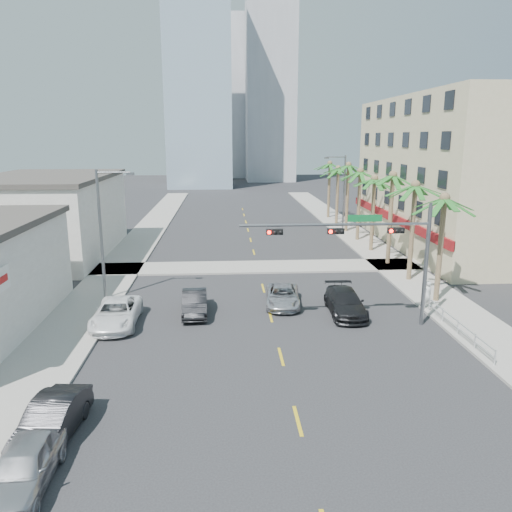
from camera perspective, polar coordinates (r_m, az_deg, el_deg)
The scene contains 28 objects.
ground at distance 22.83m, azimuth 4.04°, elevation -15.63°, with size 260.00×260.00×0.00m, color #262628.
sidewalk_right at distance 43.83m, azimuth 16.25°, elevation -1.62°, with size 4.00×120.00×0.15m, color gray.
sidewalk_left at distance 42.26m, azimuth -16.07°, elevation -2.16°, with size 4.00×120.00×0.15m, color gray.
sidewalk_cross at distance 43.27m, azimuth 0.21°, elevation -1.26°, with size 80.00×4.00×0.15m, color gray.
building_right at distance 55.70m, azimuth 23.10°, elevation 8.73°, with size 15.25×28.00×15.00m.
building_left_far at distance 51.14m, azimuth -22.69°, elevation 4.02°, with size 11.00×18.00×7.20m, color beige.
tower_far_left at distance 115.59m, azimuth -6.57°, elevation 19.83°, with size 14.00×14.00×48.00m, color #99B2C6.
tower_far_right at distance 131.65m, azimuth 1.68°, elevation 21.75°, with size 12.00×12.00×60.00m, color #ADADB2.
tower_far_center at distance 145.09m, azimuth -3.87°, elevation 17.39°, with size 16.00×16.00×42.00m, color #ADADB2.
traffic_signal_mast at distance 29.63m, azimuth 13.31°, elevation 1.37°, with size 11.12×0.54×7.20m.
palm_tree_0 at distance 35.10m, azimuth 20.76°, elevation 6.06°, with size 4.80×4.80×7.80m.
palm_tree_1 at distance 39.83m, azimuth 17.76°, elevation 7.58°, with size 4.80×4.80×8.16m.
palm_tree_2 at distance 44.67m, azimuth 15.38°, elevation 8.76°, with size 4.80×4.80×8.52m.
palm_tree_3 at distance 49.66m, azimuth 13.40°, elevation 8.50°, with size 4.80×4.80×7.80m.
palm_tree_4 at distance 54.61m, azimuth 11.84°, elevation 9.37°, with size 4.80×4.80×8.16m.
palm_tree_5 at distance 59.61m, azimuth 10.53°, elevation 10.09°, with size 4.80×4.80×8.52m.
palm_tree_6 at distance 64.70m, azimuth 9.38°, elevation 9.77°, with size 4.80×4.80×7.80m.
palm_tree_7 at distance 69.75m, azimuth 8.44°, elevation 10.34°, with size 4.80×4.80×8.16m.
streetlight_left at distance 35.25m, azimuth -17.03°, elevation 3.04°, with size 2.55×0.25×9.00m.
streetlight_right at distance 59.68m, azimuth 9.85°, elevation 7.49°, with size 2.55×0.25×9.00m.
guardrail at distance 30.72m, azimuth 22.08°, elevation -7.38°, with size 0.08×8.08×1.00m.
car_parked_near at distance 19.00m, azimuth -25.00°, elevation -20.90°, with size 1.79×4.44×1.51m, color #B5B5BA.
car_parked_mid at distance 21.12m, azimuth -22.31°, elevation -16.95°, with size 1.58×4.54×1.50m, color black.
car_parked_far at distance 31.32m, azimuth -15.66°, elevation -6.30°, with size 2.52×5.46×1.52m, color white.
car_lane_left at distance 32.27m, azimuth -7.03°, elevation -5.33°, with size 1.56×4.47×1.47m, color black.
car_lane_center at distance 33.68m, azimuth 3.07°, elevation -4.57°, with size 2.20×4.76×1.32m, color #BBBBC0.
car_lane_right at distance 32.54m, azimuth 10.15°, elevation -5.24°, with size 2.14×5.26×1.53m, color black.
pedestrian at distance 34.44m, azimuth 18.97°, elevation -4.20°, with size 0.67×0.44×1.83m, color silver.
Camera 1 is at (-2.80, -19.75, 11.10)m, focal length 35.00 mm.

